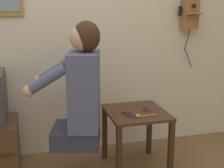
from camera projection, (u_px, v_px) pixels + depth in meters
wall_back at (63, 17)px, 2.77m from camera, size 6.80×0.05×2.55m
side_table at (136, 123)px, 2.62m from camera, size 0.48×0.52×0.52m
person at (81, 89)px, 2.35m from camera, size 0.60×0.49×0.95m
wall_phone_antique at (190, 8)px, 2.97m from camera, size 0.19×0.18×0.80m
cell_phone_held at (129, 114)px, 2.51m from camera, size 0.10×0.14×0.01m
cell_phone_spare at (146, 108)px, 2.64m from camera, size 0.08×0.13×0.01m
toothbrush at (145, 116)px, 2.46m from camera, size 0.18×0.02×0.02m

